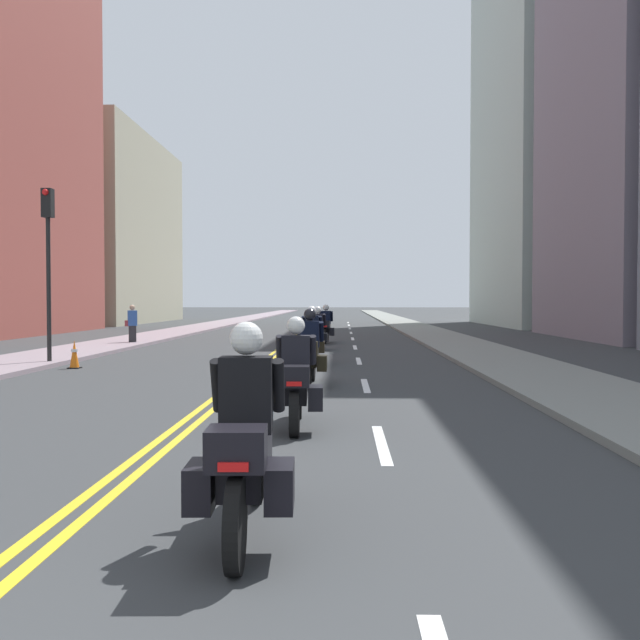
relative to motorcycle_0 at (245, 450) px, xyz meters
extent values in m
plane|color=#353839|center=(-1.53, 43.54, -0.68)|extent=(264.00, 264.00, 0.00)
cube|color=gray|center=(-8.49, 43.54, -0.62)|extent=(2.86, 144.00, 0.12)
cube|color=gray|center=(5.43, 43.54, -0.62)|extent=(2.86, 144.00, 0.12)
cube|color=yellow|center=(-1.65, 43.54, -0.67)|extent=(0.12, 132.00, 0.01)
cube|color=yellow|center=(-1.41, 43.54, -0.67)|extent=(0.12, 132.00, 0.01)
cube|color=silver|center=(1.24, 3.54, -0.67)|extent=(0.14, 2.40, 0.01)
cube|color=silver|center=(1.24, 9.54, -0.67)|extent=(0.14, 2.40, 0.01)
cube|color=silver|center=(1.24, 15.54, -0.67)|extent=(0.14, 2.40, 0.01)
cube|color=silver|center=(1.24, 21.54, -0.67)|extent=(0.14, 2.40, 0.01)
cube|color=silver|center=(1.24, 27.54, -0.67)|extent=(0.14, 2.40, 0.01)
cube|color=silver|center=(1.24, 33.54, -0.67)|extent=(0.14, 2.40, 0.01)
cube|color=silver|center=(1.24, 39.54, -0.67)|extent=(0.14, 2.40, 0.01)
cube|color=silver|center=(1.24, 45.54, -0.67)|extent=(0.14, 2.40, 0.01)
cube|color=silver|center=(1.24, 51.54, -0.67)|extent=(0.14, 2.40, 0.01)
cube|color=#A29D83|center=(-19.54, 51.32, 6.85)|extent=(9.77, 19.73, 15.05)
cube|color=#2D3847|center=(-24.45, 51.32, 3.09)|extent=(0.04, 16.57, 0.90)
cube|color=#2D3847|center=(-24.45, 51.32, 5.85)|extent=(0.04, 16.57, 0.90)
cube|color=#2D3847|center=(-24.45, 51.32, 8.61)|extent=(0.04, 16.57, 0.90)
cube|color=#2D3847|center=(-24.45, 51.32, 11.37)|extent=(0.04, 16.57, 0.90)
cube|color=#ABBDB3|center=(15.35, 45.60, 14.95)|extent=(7.50, 17.29, 31.26)
cube|color=#2D3847|center=(19.12, 45.60, 7.14)|extent=(0.04, 14.52, 0.90)
cube|color=#2D3847|center=(19.12, 45.60, 12.87)|extent=(0.04, 14.52, 0.90)
cube|color=#2D3847|center=(19.12, 45.60, 18.60)|extent=(0.04, 14.52, 0.90)
cylinder|color=black|center=(-0.04, 0.94, -0.36)|extent=(0.13, 0.65, 0.64)
cylinder|color=black|center=(0.03, -0.68, -0.36)|extent=(0.13, 0.65, 0.64)
cube|color=silver|center=(-0.04, 0.94, -0.01)|extent=(0.15, 0.33, 0.04)
cube|color=black|center=(-0.01, 0.13, -0.08)|extent=(0.37, 1.25, 0.40)
cube|color=black|center=(0.02, -0.60, 0.14)|extent=(0.41, 0.38, 0.28)
cube|color=red|center=(0.03, -0.79, 0.06)|extent=(0.20, 0.04, 0.06)
cube|color=black|center=(-0.26, -0.37, -0.18)|extent=(0.22, 0.45, 0.32)
cube|color=black|center=(0.29, -0.35, -0.18)|extent=(0.22, 0.45, 0.32)
cube|color=#B2C1CC|center=(-0.03, 0.65, 0.30)|extent=(0.36, 0.14, 0.36)
cube|color=black|center=(0.00, 0.08, 0.42)|extent=(0.41, 0.28, 0.59)
cylinder|color=black|center=(-0.25, 0.22, 0.47)|extent=(0.11, 0.28, 0.45)
cylinder|color=black|center=(0.23, 0.24, 0.47)|extent=(0.11, 0.28, 0.45)
sphere|color=white|center=(0.00, 0.11, 0.85)|extent=(0.26, 0.26, 0.26)
cylinder|color=black|center=(0.05, 5.38, -0.37)|extent=(0.15, 0.62, 0.61)
cylinder|color=black|center=(0.10, 3.92, -0.37)|extent=(0.15, 0.62, 0.61)
cube|color=silver|center=(0.05, 5.38, -0.05)|extent=(0.15, 0.33, 0.04)
cube|color=black|center=(0.08, 4.65, -0.09)|extent=(0.36, 1.12, 0.40)
cube|color=black|center=(0.10, 3.99, 0.13)|extent=(0.41, 0.37, 0.28)
cube|color=red|center=(0.11, 3.80, 0.05)|extent=(0.20, 0.04, 0.06)
cube|color=black|center=(-0.19, 4.20, -0.19)|extent=(0.22, 0.45, 0.32)
cube|color=black|center=(0.37, 4.22, -0.19)|extent=(0.22, 0.45, 0.32)
cube|color=#B2C1CC|center=(0.06, 5.11, 0.29)|extent=(0.36, 0.14, 0.36)
cube|color=black|center=(0.08, 4.60, 0.38)|extent=(0.41, 0.27, 0.54)
cylinder|color=black|center=(-0.17, 4.74, 0.43)|extent=(0.11, 0.28, 0.45)
cylinder|color=black|center=(0.31, 4.76, 0.43)|extent=(0.11, 0.28, 0.45)
sphere|color=white|center=(0.08, 4.63, 0.79)|extent=(0.26, 0.26, 0.26)
cylinder|color=black|center=(0.06, 10.30, -0.34)|extent=(0.14, 0.68, 0.68)
cylinder|color=black|center=(0.04, 8.79, -0.34)|extent=(0.14, 0.68, 0.68)
cube|color=silver|center=(0.06, 10.30, 0.02)|extent=(0.15, 0.32, 0.04)
cube|color=black|center=(0.05, 9.55, -0.06)|extent=(0.34, 1.15, 0.40)
cube|color=black|center=(0.04, 8.87, 0.16)|extent=(0.41, 0.37, 0.28)
cube|color=red|center=(0.04, 8.68, 0.08)|extent=(0.20, 0.03, 0.06)
cube|color=black|center=(-0.24, 9.10, -0.16)|extent=(0.21, 0.44, 0.32)
cube|color=black|center=(0.32, 9.09, -0.16)|extent=(0.21, 0.44, 0.32)
cube|color=#B2C1CC|center=(0.06, 10.03, 0.32)|extent=(0.36, 0.13, 0.36)
cube|color=black|center=(0.05, 9.50, 0.42)|extent=(0.40, 0.27, 0.56)
cylinder|color=black|center=(-0.19, 9.65, 0.47)|extent=(0.10, 0.28, 0.45)
cylinder|color=black|center=(0.29, 9.64, 0.47)|extent=(0.10, 0.28, 0.45)
sphere|color=black|center=(0.05, 9.53, 0.84)|extent=(0.26, 0.26, 0.26)
cylinder|color=black|center=(-0.13, 15.36, -0.34)|extent=(0.13, 0.68, 0.68)
cylinder|color=black|center=(-0.13, 13.78, -0.34)|extent=(0.13, 0.68, 0.68)
cube|color=silver|center=(-0.13, 15.36, 0.02)|extent=(0.14, 0.32, 0.04)
cube|color=black|center=(-0.13, 14.57, -0.06)|extent=(0.32, 1.20, 0.40)
cube|color=black|center=(-0.13, 13.86, 0.16)|extent=(0.40, 0.36, 0.28)
cube|color=red|center=(-0.13, 13.67, 0.08)|extent=(0.20, 0.03, 0.06)
cube|color=black|center=(-0.41, 14.09, -0.16)|extent=(0.20, 0.44, 0.32)
cube|color=black|center=(0.15, 14.10, -0.16)|extent=(0.20, 0.44, 0.32)
cube|color=#B2C1CC|center=(-0.13, 15.07, 0.32)|extent=(0.36, 0.12, 0.36)
cube|color=black|center=(-0.13, 14.52, 0.43)|extent=(0.40, 0.26, 0.57)
cylinder|color=black|center=(-0.37, 14.67, 0.48)|extent=(0.10, 0.28, 0.45)
cylinder|color=black|center=(0.11, 14.67, 0.48)|extent=(0.10, 0.28, 0.45)
sphere|color=white|center=(-0.13, 14.55, 0.85)|extent=(0.26, 0.26, 0.26)
cylinder|color=black|center=(-0.11, 20.53, -0.35)|extent=(0.16, 0.65, 0.65)
cylinder|color=black|center=(-0.18, 18.98, -0.35)|extent=(0.16, 0.65, 0.65)
cube|color=silver|center=(-0.11, 20.53, -0.01)|extent=(0.15, 0.33, 0.04)
cube|color=black|center=(-0.14, 19.75, -0.07)|extent=(0.37, 1.19, 0.40)
cube|color=black|center=(-0.17, 19.06, 0.15)|extent=(0.42, 0.38, 0.28)
cube|color=red|center=(-0.18, 18.87, 0.07)|extent=(0.20, 0.04, 0.06)
cube|color=black|center=(-0.44, 19.30, -0.17)|extent=(0.22, 0.45, 0.32)
cube|color=black|center=(0.11, 19.28, -0.17)|extent=(0.22, 0.45, 0.32)
cube|color=#B2C1CC|center=(-0.12, 20.25, 0.31)|extent=(0.36, 0.14, 0.36)
cube|color=black|center=(-0.15, 19.70, 0.39)|extent=(0.41, 0.28, 0.53)
cylinder|color=black|center=(-0.38, 19.86, 0.44)|extent=(0.11, 0.28, 0.45)
cylinder|color=black|center=(0.10, 19.84, 0.44)|extent=(0.11, 0.28, 0.45)
sphere|color=white|center=(-0.15, 19.73, 0.80)|extent=(0.26, 0.26, 0.26)
cylinder|color=black|center=(0.09, 24.96, -0.35)|extent=(0.13, 0.66, 0.65)
cylinder|color=black|center=(0.02, 23.47, -0.35)|extent=(0.13, 0.66, 0.65)
cube|color=silver|center=(0.09, 24.96, 0.00)|extent=(0.15, 0.33, 0.04)
cube|color=black|center=(0.05, 24.22, -0.07)|extent=(0.37, 1.15, 0.40)
cube|color=black|center=(0.02, 23.55, 0.15)|extent=(0.42, 0.38, 0.28)
cube|color=red|center=(0.01, 23.36, 0.07)|extent=(0.20, 0.04, 0.06)
cube|color=black|center=(-0.25, 23.78, -0.17)|extent=(0.22, 0.45, 0.32)
cube|color=black|center=(0.31, 23.76, -0.17)|extent=(0.22, 0.45, 0.32)
cube|color=#B2C1CC|center=(0.07, 24.69, 0.31)|extent=(0.37, 0.14, 0.36)
cube|color=black|center=(0.05, 24.17, 0.41)|extent=(0.41, 0.28, 0.57)
cylinder|color=black|center=(-0.18, 24.33, 0.46)|extent=(0.11, 0.28, 0.45)
cylinder|color=black|center=(0.30, 24.31, 0.46)|extent=(0.11, 0.28, 0.45)
sphere|color=white|center=(0.05, 24.20, 0.84)|extent=(0.26, 0.26, 0.26)
cube|color=black|center=(-6.42, 13.03, -0.66)|extent=(0.31, 0.31, 0.03)
cone|color=orange|center=(-6.42, 13.03, -0.28)|extent=(0.25, 0.25, 0.73)
cylinder|color=white|center=(-6.42, 13.03, -0.20)|extent=(0.17, 0.17, 0.08)
cylinder|color=black|center=(-7.45, 13.86, 1.41)|extent=(0.12, 0.12, 4.18)
cube|color=black|center=(-7.45, 13.86, 3.85)|extent=(0.28, 0.28, 0.80)
sphere|color=red|center=(-7.45, 13.71, 4.13)|extent=(0.18, 0.18, 0.18)
cube|color=#29282C|center=(-7.80, 22.69, -0.28)|extent=(0.34, 0.30, 0.79)
cube|color=#335BA8|center=(-7.80, 22.69, 0.42)|extent=(0.42, 0.35, 0.62)
sphere|color=tan|center=(-7.80, 22.69, 0.85)|extent=(0.22, 0.22, 0.22)
cube|color=#9E3439|center=(-8.00, 22.60, 0.21)|extent=(0.19, 0.16, 0.24)
camera|label=1|loc=(0.74, -5.23, 1.14)|focal=38.92mm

